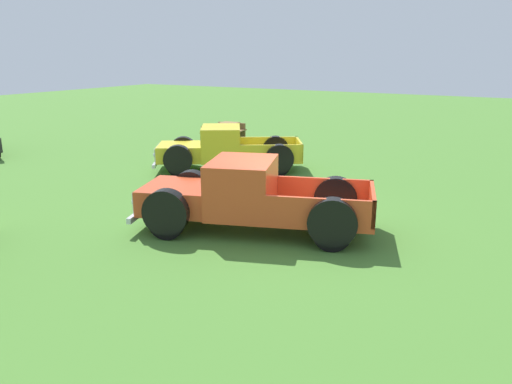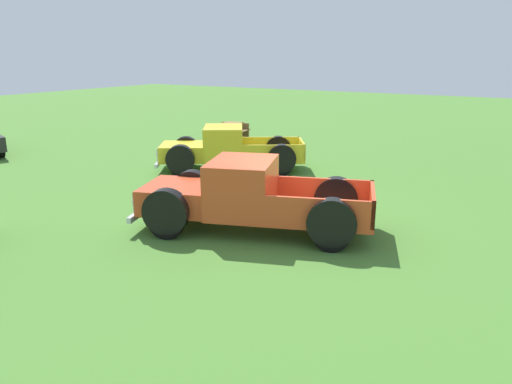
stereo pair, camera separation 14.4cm
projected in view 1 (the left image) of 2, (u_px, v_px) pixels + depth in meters
ground_plane at (282, 225)px, 11.47m from camera, size 80.00×80.00×0.00m
pickup_truck_foreground at (239, 197)px, 11.02m from camera, size 3.49×5.57×1.61m
pickup_truck_behind_left at (219, 150)px, 16.69m from camera, size 4.07×5.07×1.50m
picnic_table at (224, 130)px, 22.33m from camera, size 1.94×1.65×0.78m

